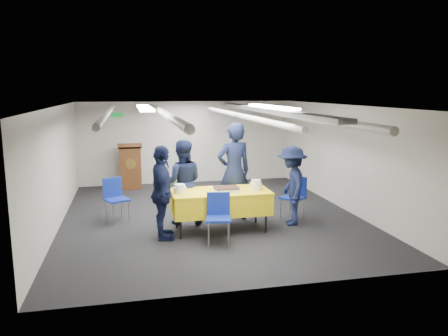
# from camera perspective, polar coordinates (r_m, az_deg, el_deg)

# --- Properties ---
(ground) EXTENTS (7.00, 7.00, 0.00)m
(ground) POSITION_cam_1_polar(r_m,az_deg,el_deg) (9.25, -1.76, -6.26)
(ground) COLOR black
(ground) RESTS_ON ground
(room_shell) EXTENTS (6.00, 7.00, 2.30)m
(room_shell) POSITION_cam_1_polar(r_m,az_deg,el_deg) (9.33, -1.73, 5.22)
(room_shell) COLOR beige
(room_shell) RESTS_ON ground
(serving_table) EXTENTS (1.82, 0.89, 0.77)m
(serving_table) POSITION_cam_1_polar(r_m,az_deg,el_deg) (8.17, -0.47, -4.40)
(serving_table) COLOR black
(serving_table) RESTS_ON ground
(sheet_cake) EXTENTS (0.47, 0.36, 0.08)m
(sheet_cake) POSITION_cam_1_polar(r_m,az_deg,el_deg) (8.06, 0.32, -2.78)
(sheet_cake) COLOR white
(sheet_cake) RESTS_ON serving_table
(plate_stack_left) EXTENTS (0.23, 0.23, 0.17)m
(plate_stack_left) POSITION_cam_1_polar(r_m,az_deg,el_deg) (7.94, -5.80, -2.76)
(plate_stack_left) COLOR white
(plate_stack_left) RESTS_ON serving_table
(plate_stack_right) EXTENTS (0.23, 0.23, 0.18)m
(plate_stack_right) POSITION_cam_1_polar(r_m,az_deg,el_deg) (8.22, 4.19, -2.23)
(plate_stack_right) COLOR white
(plate_stack_right) RESTS_ON serving_table
(podium) EXTENTS (0.62, 0.53, 1.25)m
(podium) POSITION_cam_1_polar(r_m,az_deg,el_deg) (11.94, -12.11, 0.29)
(podium) COLOR brown
(podium) RESTS_ON ground
(chair_near) EXTENTS (0.49, 0.49, 0.87)m
(chair_near) POSITION_cam_1_polar(r_m,az_deg,el_deg) (7.55, -0.73, -5.85)
(chair_near) COLOR gray
(chair_near) RESTS_ON ground
(chair_right) EXTENTS (0.58, 0.58, 0.87)m
(chair_right) POSITION_cam_1_polar(r_m,az_deg,el_deg) (9.08, 9.26, -3.24)
(chair_right) COLOR gray
(chair_right) RESTS_ON ground
(chair_left) EXTENTS (0.56, 0.56, 0.87)m
(chair_left) POSITION_cam_1_polar(r_m,az_deg,el_deg) (9.07, -14.07, -3.43)
(chair_left) COLOR gray
(chair_left) RESTS_ON ground
(sailor_a) EXTENTS (0.79, 0.59, 1.98)m
(sailor_a) POSITION_cam_1_polar(r_m,az_deg,el_deg) (8.78, 1.30, -0.50)
(sailor_a) COLOR black
(sailor_a) RESTS_ON ground
(sailor_b) EXTENTS (0.90, 0.75, 1.67)m
(sailor_b) POSITION_cam_1_polar(r_m,az_deg,el_deg) (8.59, -5.48, -1.85)
(sailor_b) COLOR black
(sailor_b) RESTS_ON ground
(sailor_c) EXTENTS (0.44, 0.99, 1.68)m
(sailor_c) POSITION_cam_1_polar(r_m,az_deg,el_deg) (7.72, -8.09, -3.24)
(sailor_c) COLOR black
(sailor_c) RESTS_ON ground
(sailor_d) EXTENTS (0.76, 1.10, 1.56)m
(sailor_d) POSITION_cam_1_polar(r_m,az_deg,el_deg) (8.61, 8.83, -2.27)
(sailor_d) COLOR black
(sailor_d) RESTS_ON ground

